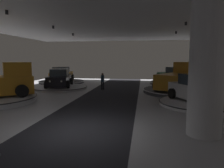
# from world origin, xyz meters

# --- Properties ---
(ground) EXTENTS (24.00, 44.00, 0.06)m
(ground) POSITION_xyz_m (0.00, 0.00, -0.02)
(ground) COLOR #B2B2B7
(column_right) EXTENTS (1.25, 1.25, 5.50)m
(column_right) POSITION_xyz_m (4.87, 0.20, 2.75)
(column_right) COLOR silver
(column_right) RESTS_ON ground
(display_platform_far_right) EXTENTS (6.11, 6.11, 0.32)m
(display_platform_far_right) POSITION_xyz_m (5.61, 10.23, 0.18)
(display_platform_far_right) COLOR #333338
(display_platform_far_right) RESTS_ON ground
(pickup_truck_far_right) EXTENTS (4.62, 5.62, 2.30)m
(pickup_truck_far_right) POSITION_xyz_m (5.77, 10.50, 1.25)
(pickup_truck_far_right) COLOR #B77519
(pickup_truck_far_right) RESTS_ON display_platform_far_right
(display_platform_deep_left) EXTENTS (5.49, 5.49, 0.25)m
(display_platform_deep_left) POSITION_xyz_m (-7.28, 15.98, 0.14)
(display_platform_deep_left) COLOR #333338
(display_platform_deep_left) RESTS_ON ground
(display_car_deep_left) EXTENTS (2.59, 4.37, 1.71)m
(display_car_deep_left) POSITION_xyz_m (-7.27, 15.95, 1.01)
(display_car_deep_left) COLOR #B77519
(display_car_deep_left) RESTS_ON display_platform_deep_left
(display_platform_far_left) EXTENTS (5.30, 5.30, 0.23)m
(display_platform_far_left) POSITION_xyz_m (-5.48, 11.11, 0.13)
(display_platform_far_left) COLOR #B7B7BC
(display_platform_far_left) RESTS_ON ground
(display_car_far_left) EXTENTS (2.98, 4.50, 1.71)m
(display_car_far_left) POSITION_xyz_m (-5.49, 11.14, 0.99)
(display_car_far_left) COLOR black
(display_car_far_left) RESTS_ON display_platform_far_left
(display_platform_deep_right) EXTENTS (5.80, 5.80, 0.27)m
(display_platform_deep_right) POSITION_xyz_m (6.22, 16.69, 0.15)
(display_platform_deep_right) COLOR #333338
(display_platform_deep_right) RESTS_ON ground
(display_car_deep_right) EXTENTS (4.08, 4.37, 1.71)m
(display_car_deep_right) POSITION_xyz_m (6.24, 16.66, 1.03)
(display_car_deep_right) COLOR #2D5638
(display_car_deep_right) RESTS_ON display_platform_deep_right
(display_platform_mid_right) EXTENTS (4.80, 4.80, 0.23)m
(display_platform_mid_right) POSITION_xyz_m (6.00, 5.49, 0.13)
(display_platform_mid_right) COLOR silver
(display_platform_mid_right) RESTS_ON ground
(display_car_mid_right) EXTENTS (3.47, 4.57, 1.71)m
(display_car_mid_right) POSITION_xyz_m (5.99, 5.52, 0.99)
(display_car_mid_right) COLOR silver
(display_car_mid_right) RESTS_ON display_platform_mid_right
(visitor_walking_near) EXTENTS (0.32, 0.32, 1.59)m
(visitor_walking_near) POSITION_xyz_m (-1.22, 11.12, 0.91)
(visitor_walking_near) COLOR black
(visitor_walking_near) RESTS_ON ground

